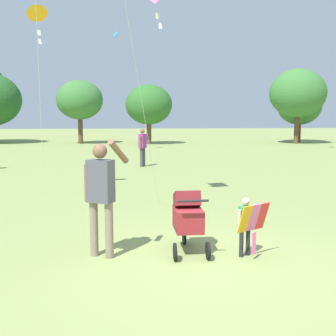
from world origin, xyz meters
TOP-DOWN VIEW (x-y plane):
  - ground_plane at (0.00, 0.00)m, footprint 120.00×120.00m
  - treeline_distant at (-5.81, 26.75)m, footprint 35.53×7.13m
  - child_with_butterfly_kite at (0.75, 0.38)m, footprint 0.56×0.47m
  - person_adult_flyer at (-1.55, 0.58)m, footprint 0.72×0.53m
  - stroller at (-0.16, 0.70)m, footprint 0.57×1.09m
  - kite_adult_black at (-0.42, 4.24)m, footprint 1.20×3.99m
  - kite_orange_delta at (-3.55, 5.88)m, footprint 0.71×2.12m
  - person_sitting_far at (-0.60, 12.03)m, footprint 0.36×0.47m

SIDE VIEW (x-z plane):
  - ground_plane at x=0.00m, z-range 0.00..0.00m
  - child_with_butterfly_kite at x=0.75m, z-range 0.10..1.05m
  - stroller at x=-0.16m, z-range 0.09..1.12m
  - person_sitting_far at x=-0.60m, z-range 0.15..1.79m
  - person_adult_flyer at x=-1.55m, z-range 0.15..2.04m
  - treeline_distant at x=-5.81m, z-range 0.31..6.91m
  - kite_orange_delta at x=-3.55m, z-range 2.30..7.45m
  - kite_adult_black at x=-0.42m, z-range 2.15..7.62m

